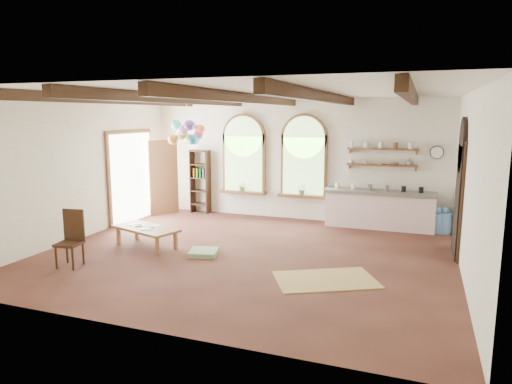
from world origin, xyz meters
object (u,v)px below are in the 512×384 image
at_px(kitchen_counter, 379,209).
at_px(side_chair, 70,250).
at_px(balloon_cluster, 187,133).
at_px(coffee_table, 146,230).

xyz_separation_m(kitchen_counter, side_chair, (-5.10, -4.98, -0.17)).
height_order(side_chair, balloon_cluster, balloon_cluster).
distance_m(kitchen_counter, side_chair, 7.13).
bearing_deg(kitchen_counter, side_chair, -135.73).
bearing_deg(kitchen_counter, coffee_table, -142.90).
relative_size(coffee_table, balloon_cluster, 1.41).
relative_size(coffee_table, side_chair, 1.55).
bearing_deg(balloon_cluster, kitchen_counter, 13.30).
xyz_separation_m(coffee_table, balloon_cluster, (-0.21, 2.29, 1.96)).
xyz_separation_m(kitchen_counter, balloon_cluster, (-4.71, -1.11, 1.86)).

